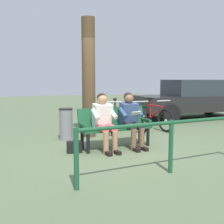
# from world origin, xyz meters

# --- Properties ---
(ground_plane) EXTENTS (40.00, 40.00, 0.00)m
(ground_plane) POSITION_xyz_m (0.00, 0.00, 0.00)
(ground_plane) COLOR #566647
(bench) EXTENTS (1.66, 0.74, 0.87)m
(bench) POSITION_xyz_m (0.07, -0.07, 0.51)
(bench) COLOR #194C2D
(bench) RESTS_ON ground
(person_reading) EXTENTS (0.53, 0.81, 1.20)m
(person_reading) POSITION_xyz_m (-0.27, 0.03, 0.66)
(person_reading) COLOR #334772
(person_reading) RESTS_ON ground
(person_companion) EXTENTS (0.53, 0.81, 1.20)m
(person_companion) POSITION_xyz_m (0.36, 0.14, 0.66)
(person_companion) COLOR white
(person_companion) RESTS_ON ground
(handbag) EXTENTS (0.30, 0.15, 0.24)m
(handbag) POSITION_xyz_m (0.99, 0.17, 0.12)
(handbag) COLOR black
(handbag) RESTS_ON ground
(tree_trunk) EXTENTS (0.34, 0.34, 3.03)m
(tree_trunk) POSITION_xyz_m (0.36, -1.35, 1.51)
(tree_trunk) COLOR #4C3823
(tree_trunk) RESTS_ON ground
(litter_bin) EXTENTS (0.34, 0.34, 0.79)m
(litter_bin) POSITION_xyz_m (0.99, -1.09, 0.39)
(litter_bin) COLOR slate
(litter_bin) RESTS_ON ground
(bicycle_black) EXTENTS (0.57, 1.64, 0.94)m
(bicycle_black) POSITION_xyz_m (-1.72, -1.79, 0.36)
(bicycle_black) COLOR black
(bicycle_black) RESTS_ON ground
(bicycle_red) EXTENTS (0.48, 1.68, 0.94)m
(bicycle_red) POSITION_xyz_m (-1.04, -1.74, 0.36)
(bicycle_red) COLOR black
(bicycle_red) RESTS_ON ground
(bicycle_orange) EXTENTS (0.74, 1.57, 0.94)m
(bicycle_orange) POSITION_xyz_m (-0.49, -1.84, 0.36)
(bicycle_orange) COLOR black
(bicycle_orange) RESTS_ON ground
(railing_fence) EXTENTS (3.17, 0.57, 0.85)m
(railing_fence) POSITION_xyz_m (-0.29, 1.80, 0.59)
(railing_fence) COLOR #194C2D
(railing_fence) RESTS_ON ground
(parked_car) EXTENTS (4.24, 2.10, 1.47)m
(parked_car) POSITION_xyz_m (-4.21, -3.52, 0.77)
(parked_car) COLOR black
(parked_car) RESTS_ON ground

